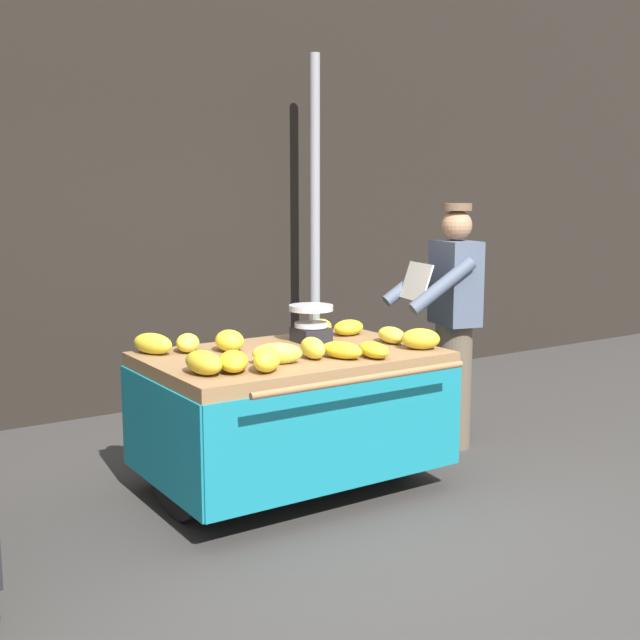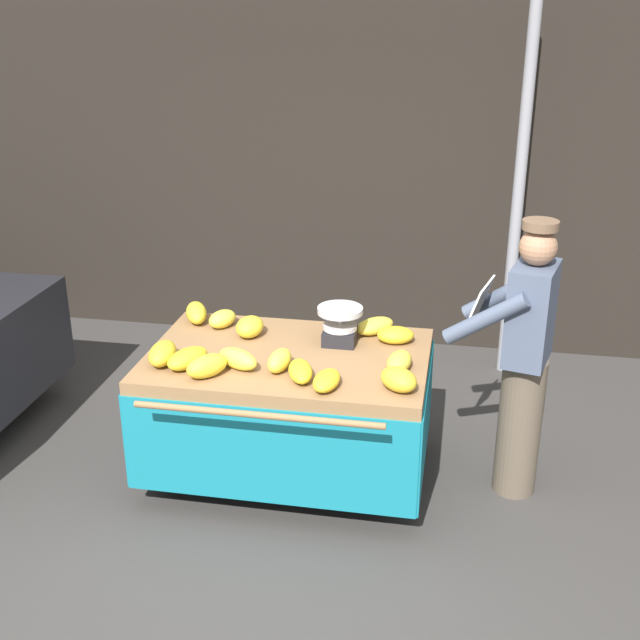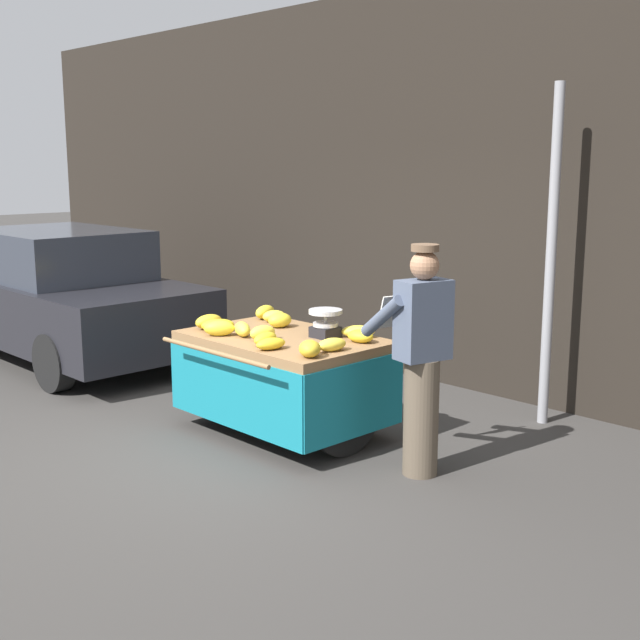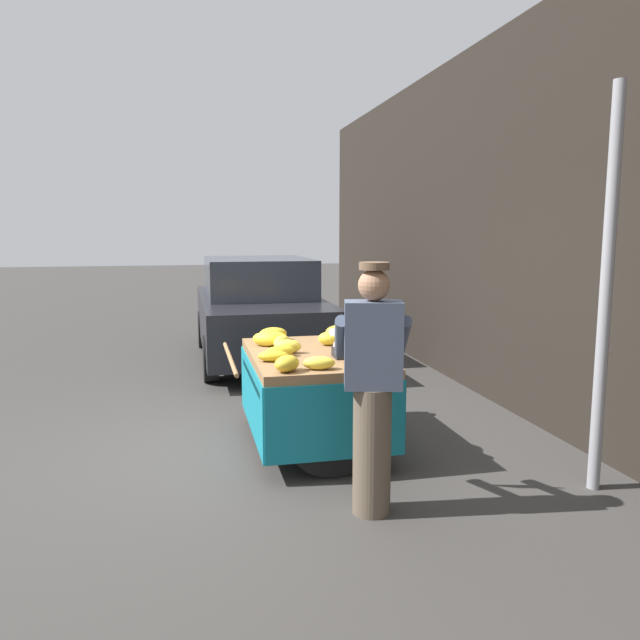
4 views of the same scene
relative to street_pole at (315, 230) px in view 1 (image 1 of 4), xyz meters
The scene contains 20 objects.
ground_plane 3.29m from the street_pole, 118.44° to the right, with size 60.00×60.00×0.00m, color #383533.
back_wall 1.60m from the street_pole, 159.30° to the left, with size 16.00×0.24×4.06m, color black.
street_pole is the anchor object (origin of this frame).
banana_cart 2.46m from the street_pole, 126.49° to the right, with size 1.70×1.31×0.85m.
weighing_scale 2.04m from the street_pole, 123.73° to the right, with size 0.28×0.28×0.24m.
banana_bunch_0 1.84m from the street_pole, 115.69° to the right, with size 0.16×0.23×0.10m, color gold.
banana_bunch_1 2.57m from the street_pole, 119.50° to the right, with size 0.13×0.27×0.10m, color gold.
banana_bunch_2 2.16m from the street_pole, 109.67° to the right, with size 0.13×0.25×0.10m, color yellow.
banana_bunch_3 2.60m from the street_pole, 144.88° to the right, with size 0.13×0.28×0.12m, color yellow.
banana_bunch_4 2.49m from the street_pole, 141.11° to the right, with size 0.14×0.21×0.11m, color yellow.
banana_bunch_5 2.90m from the street_pole, 128.10° to the right, with size 0.14×0.26×0.13m, color yellow.
banana_bunch_6 2.56m from the street_pole, 123.32° to the right, with size 0.12×0.23×0.12m, color yellow.
banana_bunch_7 3.01m from the street_pole, 134.24° to the right, with size 0.15×0.28×0.13m, color gold.
banana_bunch_8 2.41m from the street_pole, 135.53° to the right, with size 0.16×0.22×0.13m, color yellow.
banana_bunch_9 2.71m from the street_pole, 127.49° to the right, with size 0.12×0.28×0.12m, color yellow.
banana_bunch_10 1.80m from the street_pole, 121.87° to the right, with size 0.15×0.28×0.10m, color yellow.
banana_bunch_11 2.92m from the street_pole, 131.65° to the right, with size 0.16×0.29×0.11m, color gold.
banana_bunch_12 2.57m from the street_pole, 115.32° to the right, with size 0.14×0.26×0.09m, color gold.
banana_bunch_13 2.38m from the street_pole, 107.08° to the right, with size 0.16×0.23×0.13m, color gold.
vendor_person 1.84m from the street_pole, 89.77° to the right, with size 0.66×0.61×1.71m.
Camera 1 is at (-2.41, -3.27, 1.78)m, focal length 45.29 mm.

